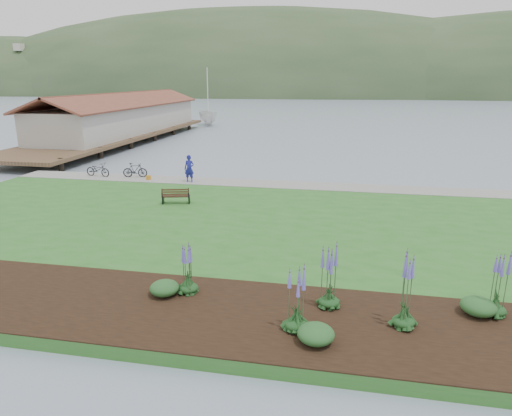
{
  "coord_description": "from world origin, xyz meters",
  "views": [
    {
      "loc": [
        4.98,
        -21.23,
        6.95
      ],
      "look_at": [
        1.19,
        -1.82,
        1.3
      ],
      "focal_mm": 32.0,
      "sensor_mm": 36.0,
      "label": 1
    }
  ],
  "objects_px": {
    "bicycle_a": "(98,170)",
    "person": "(189,166)",
    "sailboat": "(209,125)",
    "park_bench": "(176,196)"
  },
  "relations": [
    {
      "from": "person",
      "to": "bicycle_a",
      "type": "relative_size",
      "value": 1.13
    },
    {
      "from": "park_bench",
      "to": "bicycle_a",
      "type": "xyz_separation_m",
      "value": [
        -7.81,
        5.7,
        0.04
      ]
    },
    {
      "from": "park_bench",
      "to": "bicycle_a",
      "type": "bearing_deg",
      "value": 129.87
    },
    {
      "from": "park_bench",
      "to": "bicycle_a",
      "type": "distance_m",
      "value": 9.67
    },
    {
      "from": "bicycle_a",
      "to": "person",
      "type": "bearing_deg",
      "value": -85.09
    },
    {
      "from": "park_bench",
      "to": "person",
      "type": "xyz_separation_m",
      "value": [
        -1.03,
        5.22,
        0.6
      ]
    },
    {
      "from": "park_bench",
      "to": "person",
      "type": "distance_m",
      "value": 5.35
    },
    {
      "from": "bicycle_a",
      "to": "park_bench",
      "type": "bearing_deg",
      "value": -117.14
    },
    {
      "from": "bicycle_a",
      "to": "sailboat",
      "type": "height_order",
      "value": "sailboat"
    },
    {
      "from": "bicycle_a",
      "to": "sailboat",
      "type": "relative_size",
      "value": 0.07
    }
  ]
}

